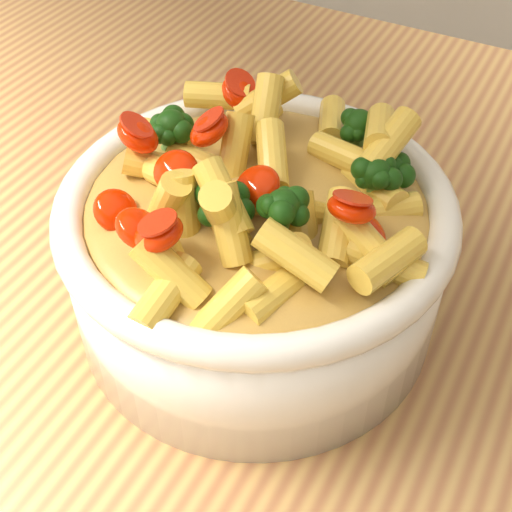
% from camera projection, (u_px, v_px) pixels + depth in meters
% --- Properties ---
extents(table, '(1.20, 0.80, 0.90)m').
position_uv_depth(table, '(264.00, 370.00, 0.56)').
color(table, tan).
rests_on(table, ground).
extents(serving_bowl, '(0.23, 0.23, 0.10)m').
position_uv_depth(serving_bowl, '(256.00, 255.00, 0.43)').
color(serving_bowl, white).
rests_on(serving_bowl, table).
extents(pasta_salad, '(0.18, 0.18, 0.04)m').
position_uv_depth(pasta_salad, '(256.00, 174.00, 0.39)').
color(pasta_salad, '#FBE04F').
rests_on(pasta_salad, serving_bowl).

